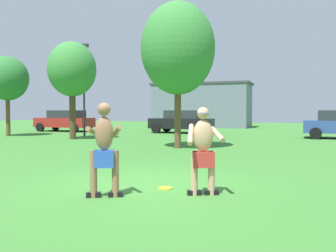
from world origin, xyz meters
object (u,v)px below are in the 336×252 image
lamp_post (84,80)px  car_black_near_post (182,121)px  tree_right_field (72,70)px  car_red_far_end (65,120)px  tree_behind_players (7,79)px  frisbee (165,188)px  player_with_cap (203,147)px  tree_left_field (178,49)px  player_in_blue (104,147)px

lamp_post → car_black_near_post: bearing=44.9°
lamp_post → tree_right_field: bearing=-71.4°
car_red_far_end → tree_behind_players: 5.97m
frisbee → lamp_post: 16.04m
player_with_cap → tree_left_field: bearing=111.9°
player_in_blue → tree_behind_players: tree_behind_players is taller
car_red_far_end → tree_behind_players: size_ratio=0.88×
car_black_near_post → tree_right_field: size_ratio=0.83×
frisbee → tree_left_field: (-2.23, 7.41, 4.11)m
car_red_far_end → tree_right_field: bearing=-50.8°
tree_left_field → tree_behind_players: (-12.06, 3.13, -0.60)m
car_black_near_post → frisbee: bearing=-73.1°
frisbee → car_black_near_post: size_ratio=0.06×
car_black_near_post → player_in_blue: bearing=-76.4°
car_black_near_post → car_red_far_end: bearing=-173.3°
car_black_near_post → tree_left_field: bearing=-73.1°
lamp_post → tree_behind_players: (-4.41, -1.61, 0.07)m
player_with_cap → player_in_blue: size_ratio=0.96×
player_with_cap → car_red_far_end: player_with_cap is taller
player_in_blue → frisbee: 1.57m
tree_right_field → player_in_blue: bearing=-52.6°
lamp_post → tree_left_field: tree_left_field is taller
player_with_cap → tree_left_field: tree_left_field is taller
player_with_cap → frisbee: size_ratio=5.78×
car_black_near_post → lamp_post: size_ratio=0.79×
car_red_far_end → lamp_post: 6.15m
player_in_blue → car_black_near_post: 18.44m
tree_right_field → tree_behind_players: (-5.18, 0.70, -0.25)m
lamp_post → tree_right_field: lamp_post is taller
tree_left_field → player_with_cap: bearing=-68.1°
tree_left_field → tree_behind_players: 12.47m
player_with_cap → car_black_near_post: size_ratio=0.37×
player_with_cap → frisbee: bearing=163.1°
tree_behind_players → tree_left_field: bearing=-14.5°
lamp_post → tree_behind_players: size_ratio=1.15×
car_red_far_end → tree_left_field: tree_left_field is taller
tree_right_field → tree_behind_players: bearing=172.3°
player_with_cap → lamp_post: size_ratio=0.29×
frisbee → player_with_cap: bearing=-16.9°
player_with_cap → player_in_blue: player_in_blue is taller
player_with_cap → tree_behind_players: tree_behind_players is taller
lamp_post → frisbee: bearing=-50.9°
tree_behind_players → car_black_near_post: bearing=34.8°
player_with_cap → tree_behind_players: size_ratio=0.34×
player_with_cap → tree_behind_players: 18.77m
player_with_cap → player_in_blue: 1.81m
tree_right_field → tree_behind_players: tree_right_field is taller
lamp_post → tree_behind_players: 4.69m
frisbee → car_red_far_end: size_ratio=0.07×
player_in_blue → car_black_near_post: (-4.32, 17.92, -0.08)m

